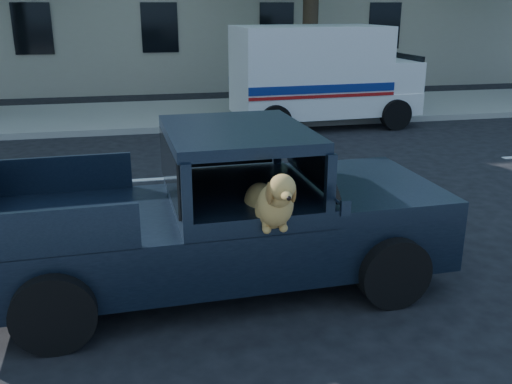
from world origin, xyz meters
TOP-DOWN VIEW (x-y plane):
  - ground at (0.00, 0.00)m, footprint 120.00×120.00m
  - far_sidewalk at (0.00, 9.20)m, footprint 60.00×4.00m
  - lane_stripes at (2.00, 3.40)m, footprint 21.60×0.14m
  - pickup_truck at (0.72, -0.71)m, footprint 4.92×2.54m
  - mail_truck at (4.60, 7.36)m, footprint 4.58×2.49m

SIDE VIEW (x-z plane):
  - ground at x=0.00m, z-range 0.00..0.00m
  - lane_stripes at x=2.00m, z-range 0.00..0.01m
  - far_sidewalk at x=0.00m, z-range 0.00..0.15m
  - pickup_truck at x=0.72m, z-range -0.28..1.46m
  - mail_truck at x=4.60m, z-range -0.15..2.30m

